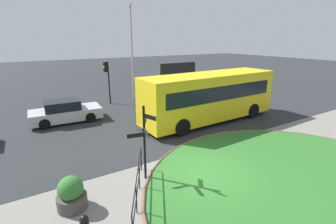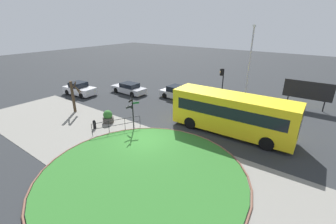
{
  "view_description": "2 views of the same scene",
  "coord_description": "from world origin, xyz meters",
  "px_view_note": "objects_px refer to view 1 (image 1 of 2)",
  "views": [
    {
      "loc": [
        -5.56,
        -6.65,
        5.2
      ],
      "look_at": [
        0.24,
        2.94,
        1.79
      ],
      "focal_mm": 25.88,
      "sensor_mm": 36.0,
      "label": 1
    },
    {
      "loc": [
        10.07,
        -10.99,
        8.22
      ],
      "look_at": [
        0.02,
        2.73,
        1.39
      ],
      "focal_mm": 24.22,
      "sensor_mm": 36.0,
      "label": 2
    }
  ],
  "objects_px": {
    "signpost_directional": "(144,138)",
    "planter_near_signpost": "(71,195)",
    "billboard_left": "(178,72)",
    "car_trailing": "(65,112)",
    "lamppost_tall": "(132,50)",
    "bus_yellow": "(210,96)",
    "traffic_light_near": "(107,73)"
  },
  "relations": [
    {
      "from": "car_trailing",
      "to": "billboard_left",
      "type": "bearing_deg",
      "value": 24.79
    },
    {
      "from": "signpost_directional",
      "to": "traffic_light_near",
      "type": "distance_m",
      "value": 11.94
    },
    {
      "from": "bus_yellow",
      "to": "traffic_light_near",
      "type": "bearing_deg",
      "value": 117.47
    },
    {
      "from": "planter_near_signpost",
      "to": "car_trailing",
      "type": "bearing_deg",
      "value": 81.95
    },
    {
      "from": "signpost_directional",
      "to": "billboard_left",
      "type": "bearing_deg",
      "value": 52.5
    },
    {
      "from": "lamppost_tall",
      "to": "signpost_directional",
      "type": "bearing_deg",
      "value": -111.57
    },
    {
      "from": "traffic_light_near",
      "to": "billboard_left",
      "type": "distance_m",
      "value": 8.49
    },
    {
      "from": "traffic_light_near",
      "to": "billboard_left",
      "type": "height_order",
      "value": "traffic_light_near"
    },
    {
      "from": "billboard_left",
      "to": "planter_near_signpost",
      "type": "relative_size",
      "value": 3.91
    },
    {
      "from": "signpost_directional",
      "to": "bus_yellow",
      "type": "xyz_separation_m",
      "value": [
        6.59,
        4.07,
        -0.04
      ]
    },
    {
      "from": "billboard_left",
      "to": "planter_near_signpost",
      "type": "xyz_separation_m",
      "value": [
        -13.29,
        -14.07,
        -1.35
      ]
    },
    {
      "from": "bus_yellow",
      "to": "lamppost_tall",
      "type": "bearing_deg",
      "value": 99.59
    },
    {
      "from": "signpost_directional",
      "to": "planter_near_signpost",
      "type": "relative_size",
      "value": 2.62
    },
    {
      "from": "car_trailing",
      "to": "planter_near_signpost",
      "type": "relative_size",
      "value": 3.91
    },
    {
      "from": "car_trailing",
      "to": "lamppost_tall",
      "type": "distance_m",
      "value": 8.19
    },
    {
      "from": "bus_yellow",
      "to": "car_trailing",
      "type": "distance_m",
      "value": 9.36
    },
    {
      "from": "bus_yellow",
      "to": "car_trailing",
      "type": "bearing_deg",
      "value": 148.06
    },
    {
      "from": "signpost_directional",
      "to": "planter_near_signpost",
      "type": "height_order",
      "value": "signpost_directional"
    },
    {
      "from": "lamppost_tall",
      "to": "bus_yellow",
      "type": "bearing_deg",
      "value": -78.76
    },
    {
      "from": "car_trailing",
      "to": "traffic_light_near",
      "type": "xyz_separation_m",
      "value": [
        3.8,
        2.91,
        1.85
      ]
    },
    {
      "from": "billboard_left",
      "to": "lamppost_tall",
      "type": "bearing_deg",
      "value": -167.75
    },
    {
      "from": "car_trailing",
      "to": "billboard_left",
      "type": "xyz_separation_m",
      "value": [
        12.0,
        4.99,
        1.18
      ]
    },
    {
      "from": "signpost_directional",
      "to": "traffic_light_near",
      "type": "bearing_deg",
      "value": 78.62
    },
    {
      "from": "signpost_directional",
      "to": "traffic_light_near",
      "type": "xyz_separation_m",
      "value": [
        2.35,
        11.68,
        0.81
      ]
    },
    {
      "from": "signpost_directional",
      "to": "traffic_light_near",
      "type": "relative_size",
      "value": 0.86
    },
    {
      "from": "bus_yellow",
      "to": "signpost_directional",
      "type": "bearing_deg",
      "value": -149.93
    },
    {
      "from": "bus_yellow",
      "to": "billboard_left",
      "type": "height_order",
      "value": "bus_yellow"
    },
    {
      "from": "traffic_light_near",
      "to": "billboard_left",
      "type": "bearing_deg",
      "value": 178.38
    },
    {
      "from": "signpost_directional",
      "to": "bus_yellow",
      "type": "height_order",
      "value": "bus_yellow"
    },
    {
      "from": "car_trailing",
      "to": "traffic_light_near",
      "type": "distance_m",
      "value": 5.13
    },
    {
      "from": "signpost_directional",
      "to": "bus_yellow",
      "type": "relative_size",
      "value": 0.31
    },
    {
      "from": "signpost_directional",
      "to": "billboard_left",
      "type": "xyz_separation_m",
      "value": [
        10.56,
        13.76,
        0.15
      ]
    }
  ]
}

